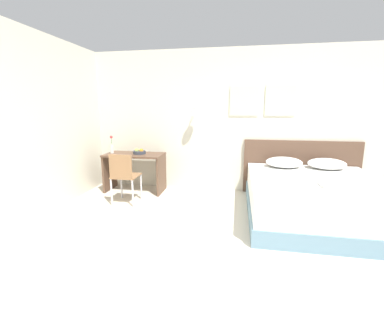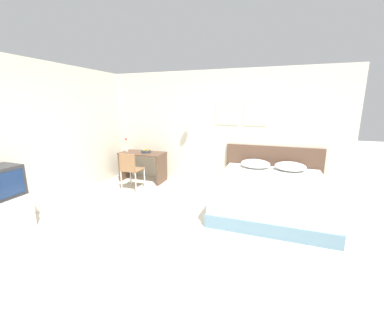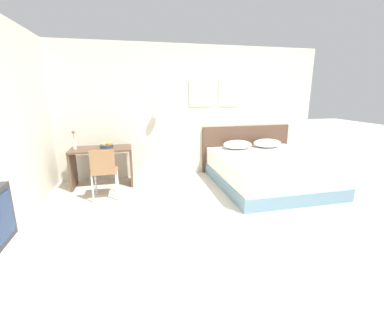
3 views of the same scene
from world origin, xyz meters
name	(u,v)px [view 1 (image 1 of 3)]	position (x,y,z in m)	size (l,w,h in m)	color
ground_plane	(204,286)	(0.00, 0.00, 0.00)	(24.00, 24.00, 0.00)	beige
wall_back	(225,121)	(0.01, 2.85, 1.33)	(5.88, 0.31, 2.65)	beige
bed	(316,199)	(1.40, 1.74, 0.28)	(1.91, 2.05, 0.57)	#66899E
headboard	(300,168)	(1.40, 2.79, 0.50)	(2.03, 0.06, 1.00)	brown
pillow_left	(284,162)	(1.06, 2.48, 0.66)	(0.61, 0.46, 0.18)	white
pillow_right	(327,164)	(1.74, 2.48, 0.66)	(0.61, 0.46, 0.18)	white
folded_towel_near_foot	(332,184)	(1.49, 1.43, 0.60)	(0.27, 0.27, 0.06)	white
desk	(135,165)	(-1.66, 2.45, 0.50)	(1.09, 0.57, 0.73)	brown
desk_chair	(124,174)	(-1.56, 1.76, 0.52)	(0.41, 0.41, 0.86)	#8E6642
fruit_bowl	(139,152)	(-1.56, 2.46, 0.76)	(0.24, 0.24, 0.11)	#333842
flower_vase	(112,146)	(-2.10, 2.44, 0.86)	(0.07, 0.07, 0.34)	silver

